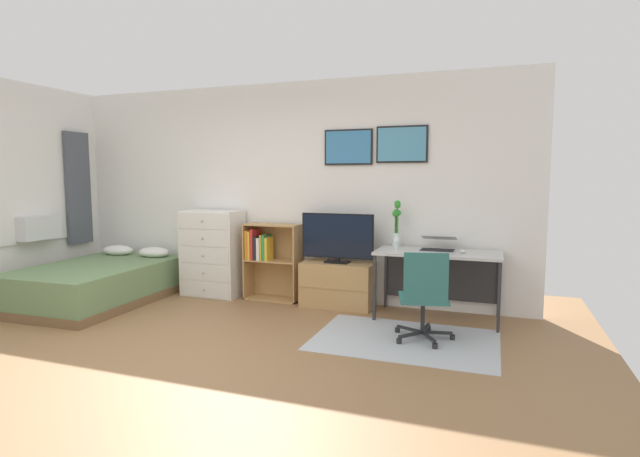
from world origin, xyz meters
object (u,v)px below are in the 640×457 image
at_px(dresser, 213,253).
at_px(bamboo_vase, 397,223).
at_px(office_chair, 424,294).
at_px(desk, 439,262).
at_px(television, 337,238).
at_px(laptop, 438,244).
at_px(computer_mouse, 463,251).
at_px(tv_stand, 338,285).
at_px(bed, 98,283).
at_px(bookshelf, 268,256).
at_px(wine_glass, 397,238).

bearing_deg(dresser, bamboo_vase, 2.30).
distance_m(office_chair, bamboo_vase, 1.24).
bearing_deg(desk, office_chair, -91.94).
relative_size(television, laptop, 2.15).
xyz_separation_m(television, laptop, (1.16, 0.00, -0.02)).
xyz_separation_m(dresser, bamboo_vase, (2.38, 0.10, 0.46)).
relative_size(office_chair, laptop, 2.12).
height_order(office_chair, computer_mouse, office_chair).
relative_size(dresser, tv_stand, 1.30).
relative_size(dresser, office_chair, 1.29).
bearing_deg(bed, office_chair, -4.06).
bearing_deg(desk, laptop, 133.28).
relative_size(bed, dresser, 1.84).
relative_size(bed, bamboo_vase, 3.82).
bearing_deg(office_chair, computer_mouse, 56.58).
bearing_deg(bamboo_vase, bookshelf, -179.03).
bearing_deg(laptop, bookshelf, 178.51).
height_order(bed, wine_glass, wine_glass).
distance_m(television, computer_mouse, 1.43).
height_order(computer_mouse, bamboo_vase, bamboo_vase).
height_order(bookshelf, tv_stand, bookshelf).
bearing_deg(bamboo_vase, office_chair, -65.43).
distance_m(bed, computer_mouse, 4.36).
relative_size(television, bamboo_vase, 1.64).
relative_size(bookshelf, bamboo_vase, 1.79).
relative_size(desk, office_chair, 1.53).
xyz_separation_m(desk, computer_mouse, (0.26, -0.10, 0.15)).
height_order(bed, bookshelf, bookshelf).
bearing_deg(desk, bed, -169.36).
bearing_deg(tv_stand, bamboo_vase, 6.76).
xyz_separation_m(bed, office_chair, (3.99, -0.14, 0.22)).
distance_m(desk, wine_glass, 0.53).
relative_size(office_chair, wine_glass, 4.78).
relative_size(dresser, laptop, 2.72).
bearing_deg(tv_stand, office_chair, -39.20).
xyz_separation_m(bed, television, (2.86, 0.77, 0.58)).
height_order(bookshelf, wine_glass, bookshelf).
bearing_deg(office_chair, wine_glass, 105.10).
bearing_deg(laptop, television, -179.42).
xyz_separation_m(tv_stand, laptop, (1.16, -0.02, 0.54)).
bearing_deg(desk, wine_glass, -160.65).
height_order(dresser, laptop, dresser).
bearing_deg(bookshelf, wine_glass, -8.15).
bearing_deg(television, laptop, 0.04).
bearing_deg(office_chair, dresser, 148.60).
bearing_deg(bamboo_vase, wine_glass, -78.12).
relative_size(bookshelf, laptop, 2.35).
relative_size(desk, computer_mouse, 12.64).
distance_m(bamboo_vase, wine_glass, 0.31).
distance_m(bookshelf, desk, 2.11).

